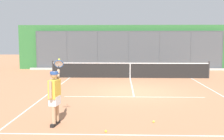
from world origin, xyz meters
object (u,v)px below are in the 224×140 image
tennis_ball_near_net (57,101)px  tennis_ball_near_baseline (106,131)px  tennis_ball_mid_court (154,122)px  tennis_player (55,94)px

tennis_ball_near_net → tennis_ball_near_baseline: bearing=121.6°
tennis_ball_mid_court → tennis_ball_near_net: same height
tennis_ball_near_baseline → tennis_ball_near_net: (2.13, -3.46, 0.00)m
tennis_player → tennis_ball_near_net: size_ratio=27.98×
tennis_player → tennis_ball_near_baseline: tennis_player is taller
tennis_player → tennis_ball_near_net: 3.07m
tennis_ball_near_baseline → tennis_ball_near_net: size_ratio=1.00×
tennis_player → tennis_ball_mid_court: tennis_player is taller
tennis_ball_mid_court → tennis_ball_near_net: size_ratio=1.00×
tennis_ball_near_baseline → tennis_ball_mid_court: (-1.37, -0.90, 0.00)m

